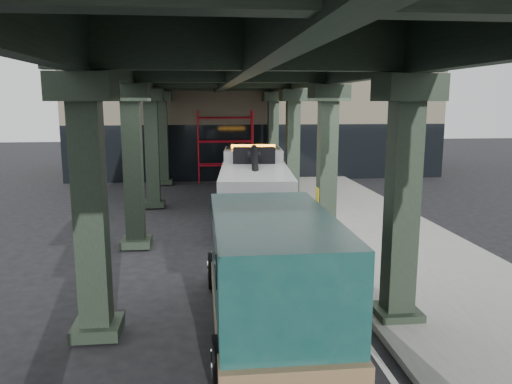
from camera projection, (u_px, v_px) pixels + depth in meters
ground at (252, 264)px, 13.96m from camera, size 90.00×90.00×0.00m
sidewalk at (382, 238)px, 16.39m from camera, size 5.00×40.00×0.15m
lane_stripe at (298, 243)px, 16.10m from camera, size 0.12×38.00×0.01m
viaduct at (231, 69)px, 14.89m from camera, size 7.40×32.00×6.40m
building at (251, 109)px, 33.02m from camera, size 22.00×10.00×8.00m
scaffolding at (225, 145)px, 27.90m from camera, size 3.08×0.88×4.00m
tow_truck at (254, 182)px, 19.39m from camera, size 3.13×8.83×2.84m
towed_van at (271, 268)px, 9.68m from camera, size 2.43×6.00×2.43m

